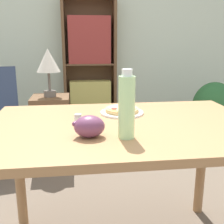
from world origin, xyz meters
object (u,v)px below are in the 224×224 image
pizza_on_plate (122,111)px  potted_plant_floor (213,110)px  side_table (52,130)px  drink_bottle (127,106)px  salt_shaker (78,121)px  table_lamp (48,63)px  bookshelf (90,69)px  grape_bunch (89,126)px

pizza_on_plate → potted_plant_floor: pizza_on_plate is taller
pizza_on_plate → side_table: pizza_on_plate is taller
side_table → drink_bottle: bearing=-73.8°
drink_bottle → salt_shaker: drink_bottle is taller
pizza_on_plate → table_lamp: (-0.48, 1.13, 0.16)m
bookshelf → potted_plant_floor: size_ratio=2.42×
salt_shaker → potted_plant_floor: salt_shaker is taller
bookshelf → table_lamp: bearing=-110.7°
grape_bunch → side_table: size_ratio=0.21×
grape_bunch → salt_shaker: grape_bunch is taller
pizza_on_plate → grape_bunch: grape_bunch is taller
table_lamp → drink_bottle: bearing=-73.8°
grape_bunch → table_lamp: 1.51m
potted_plant_floor → table_lamp: bearing=-169.3°
drink_bottle → potted_plant_floor: size_ratio=0.40×
potted_plant_floor → side_table: bearing=-169.3°
drink_bottle → bookshelf: bookshelf is taller
side_table → grape_bunch: bearing=-79.0°
drink_bottle → salt_shaker: (-0.19, 0.16, -0.10)m
bookshelf → salt_shaker: bearing=-94.1°
bookshelf → drink_bottle: bearing=-89.7°
salt_shaker → bookshelf: 2.46m
pizza_on_plate → drink_bottle: 0.39m
salt_shaker → side_table: size_ratio=0.09×
pizza_on_plate → side_table: size_ratio=0.36×
grape_bunch → bookshelf: size_ratio=0.08×
bookshelf → potted_plant_floor: bookshelf is taller
salt_shaker → table_lamp: size_ratio=0.14×
pizza_on_plate → table_lamp: size_ratio=0.53×
grape_bunch → table_lamp: bearing=101.0°
pizza_on_plate → table_lamp: table_lamp is taller
table_lamp → side_table: bearing=0.0°
table_lamp → potted_plant_floor: table_lamp is taller
side_table → table_lamp: size_ratio=1.49×
salt_shaker → side_table: bearing=100.3°
salt_shaker → grape_bunch: bearing=-73.0°
potted_plant_floor → grape_bunch: bearing=-129.2°
salt_shaker → table_lamp: (-0.24, 1.34, 0.15)m
pizza_on_plate → drink_bottle: drink_bottle is taller
drink_bottle → potted_plant_floor: 2.32m
pizza_on_plate → side_table: (-0.48, 1.13, -0.46)m
grape_bunch → potted_plant_floor: size_ratio=0.19×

